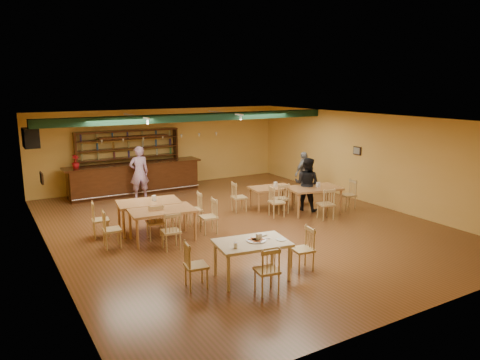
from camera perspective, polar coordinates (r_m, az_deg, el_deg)
floor at (r=12.98m, az=-0.10°, el=-5.62°), size 12.00×12.00×0.00m
ceiling_beam at (r=14.90m, az=-5.60°, el=7.86°), size 10.00×0.30×0.25m
track_rail_left at (r=14.80m, az=-12.99°, el=7.86°), size 0.05×2.50×0.05m
track_rail_right at (r=16.05m, az=-1.93°, el=8.45°), size 0.05×2.50×0.05m
ac_unit at (r=15.04m, az=-24.81°, el=4.86°), size 0.34×0.70×0.48m
picture_left at (r=11.96m, az=-23.73°, el=0.23°), size 0.04×0.34×0.28m
picture_right at (r=15.99m, az=14.55°, el=3.60°), size 0.04×0.34×0.28m
bar_counter at (r=16.90m, az=-13.12°, el=0.19°), size 4.93×0.85×1.13m
back_bar_hutch at (r=17.39m, az=-13.83°, el=2.41°), size 3.82×0.40×2.28m
poinsettia at (r=16.29m, az=-20.03°, el=2.19°), size 0.33×0.33×0.46m
dining_table_a at (r=12.59m, az=-11.38°, el=-4.47°), size 1.77×1.20×0.83m
dining_table_b at (r=14.68m, az=3.96°, el=-2.18°), size 1.46×0.98×0.68m
dining_table_c at (r=11.79m, az=-9.74°, el=-5.57°), size 1.71×1.12×0.82m
dining_table_d at (r=14.25m, az=9.24°, el=-2.49°), size 1.76×1.23×0.81m
near_table at (r=9.43m, az=1.51°, el=-10.03°), size 1.60×1.16×0.79m
pizza_tray at (r=9.34m, az=2.07°, el=-7.61°), size 0.48×0.48×0.01m
parmesan_shaker at (r=8.91m, az=-0.55°, el=-8.25°), size 0.08×0.08×0.11m
napkin_stack at (r=9.64m, az=2.73°, el=-6.94°), size 0.21×0.16×0.03m
pizza_server at (r=9.45m, az=2.72°, el=-7.30°), size 0.29×0.29×0.00m
side_plate at (r=9.42m, az=5.22°, el=-7.47°), size 0.25×0.25×0.01m
patron_bar at (r=16.03m, az=-12.59°, el=0.91°), size 0.70×0.47×1.86m
patron_right_a at (r=14.41m, az=8.42°, el=-0.50°), size 0.97×1.03×1.69m
patron_right_b at (r=16.42m, az=8.08°, el=0.83°), size 0.98×0.56×1.57m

